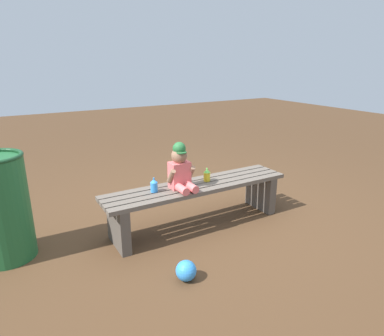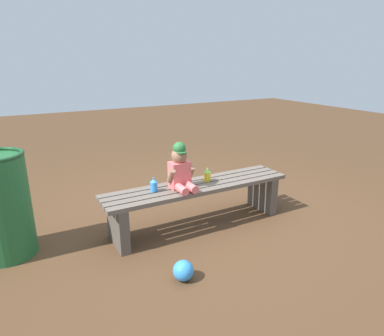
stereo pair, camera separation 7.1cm
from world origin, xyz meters
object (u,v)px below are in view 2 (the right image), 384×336
Objects in this scene: sippy_cup_left at (154,185)px; park_bench at (198,197)px; sippy_cup_right at (207,175)px; child_figure at (180,169)px; toy_ball at (183,271)px; trash_bin at (2,206)px.

park_bench is at bearing -4.35° from sippy_cup_left.
child_figure is at bearing -172.52° from sippy_cup_right.
sippy_cup_left reaches higher than park_bench.
toy_ball is (-0.32, -0.66, -0.50)m from child_figure.
toy_ball is 0.18× the size of trash_bin.
toy_ball is (-0.61, -0.70, -0.39)m from sippy_cup_right.
park_bench is 0.85m from toy_ball.
park_bench is at bearing -164.91° from sippy_cup_right.
sippy_cup_right is at bearing 0.00° from sippy_cup_left.
child_figure is at bearing -177.62° from park_bench.
park_bench is 1.57m from trash_bin.
sippy_cup_right reaches higher than park_bench.
trash_bin is (-1.36, 0.29, -0.16)m from child_figure.
sippy_cup_left reaches higher than toy_ball.
child_figure reaches higher than toy_ball.
toy_ball is (-0.08, -0.70, -0.39)m from sippy_cup_left.
sippy_cup_right reaches higher than toy_ball.
trash_bin is at bearing 168.02° from child_figure.
sippy_cup_right is 0.85× the size of toy_ball.
child_figure is 2.77× the size of toy_ball.
child_figure is 0.32m from sippy_cup_right.
child_figure is at bearing -11.98° from trash_bin.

